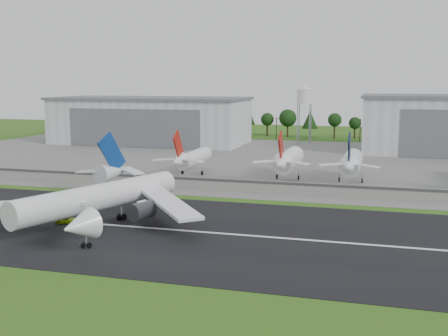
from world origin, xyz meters
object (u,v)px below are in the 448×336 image
(ground_vehicle, at_px, (67,220))
(parked_jet_red_b, at_px, (287,160))
(main_airliner, at_px, (99,203))
(parked_jet_navy, at_px, (351,163))
(parked_jet_red_a, at_px, (191,158))

(ground_vehicle, bearing_deg, parked_jet_red_b, -53.05)
(main_airliner, bearing_deg, parked_jet_navy, -106.43)
(parked_jet_red_a, xyz_separation_m, parked_jet_navy, (52.15, 0.08, 0.47))
(parked_jet_red_b, relative_size, parked_jet_navy, 1.00)
(main_airliner, height_order, parked_jet_red_b, main_airliner)
(parked_jet_red_b, bearing_deg, parked_jet_navy, -0.03)
(ground_vehicle, relative_size, parked_jet_red_b, 0.16)
(main_airliner, distance_m, parked_jet_navy, 83.70)
(parked_jet_red_a, height_order, parked_jet_navy, parked_jet_navy)
(parked_jet_red_b, bearing_deg, main_airliner, -114.40)
(ground_vehicle, relative_size, parked_jet_navy, 0.16)
(parked_jet_navy, bearing_deg, ground_vehicle, -130.41)
(main_airliner, height_order, ground_vehicle, main_airliner)
(ground_vehicle, bearing_deg, parked_jet_navy, -64.22)
(main_airliner, bearing_deg, parked_jet_red_a, -67.90)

